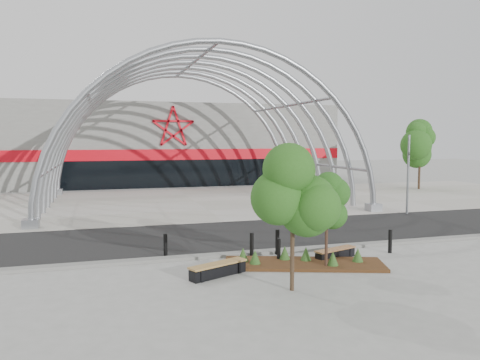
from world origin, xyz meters
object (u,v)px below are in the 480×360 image
Objects in this scene: street_tree_0 at (293,196)px; bench_0 at (218,270)px; bench_1 at (335,254)px; bollard_2 at (279,250)px; street_tree_1 at (327,205)px; signal_pole at (408,173)px.

bench_0 is (-1.82, 2.06, -2.69)m from street_tree_0.
bollard_2 reaches higher than bench_1.
street_tree_1 is at bearing -130.42° from bench_1.
signal_pole is 16.78m from street_tree_0.
signal_pole is 2.51× the size of bench_1.
bench_0 is at bearing 177.45° from street_tree_1.
bench_1 is at bearing 49.58° from street_tree_1.
bench_1 is (4.88, 0.97, -0.03)m from bench_0.
street_tree_1 is (2.10, 1.88, -0.62)m from street_tree_0.
street_tree_1 is 3.68× the size of bollard_2.
street_tree_1 is (-10.25, -9.47, -0.24)m from signal_pole.
street_tree_1 is at bearing -47.10° from bollard_2.
street_tree_1 is at bearing -137.26° from signal_pole.
bench_0 is at bearing -168.78° from bench_1.
street_tree_0 reaches higher than bench_0.
street_tree_0 is at bearing -138.08° from street_tree_1.
bollard_2 is (0.83, 3.25, -2.47)m from street_tree_0.
street_tree_0 is 3.84m from bench_0.
bollard_2 is at bearing 24.30° from bench_0.
street_tree_0 reaches higher than street_tree_1.
signal_pole reaches higher than bench_0.
signal_pole is at bearing 42.74° from street_tree_1.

